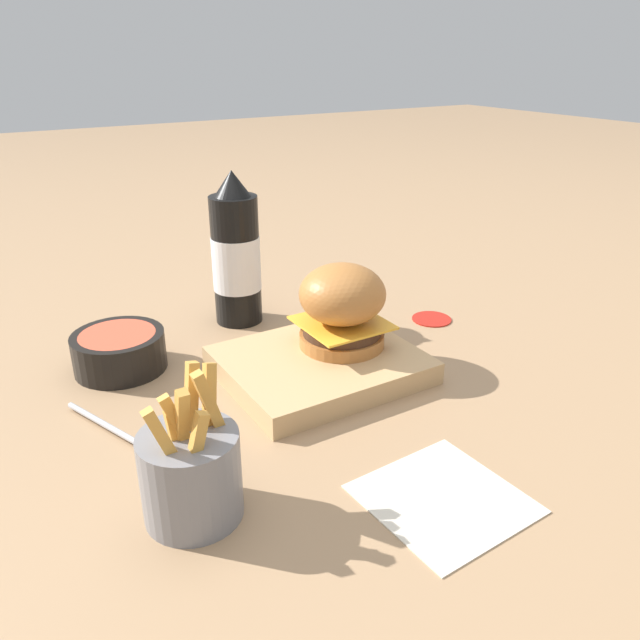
# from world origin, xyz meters

# --- Properties ---
(ground_plane) EXTENTS (6.00, 6.00, 0.00)m
(ground_plane) POSITION_xyz_m (0.00, 0.00, 0.00)
(ground_plane) COLOR #9E7A56
(serving_board) EXTENTS (0.25, 0.21, 0.03)m
(serving_board) POSITION_xyz_m (-0.04, 0.08, 0.01)
(serving_board) COLOR tan
(serving_board) RESTS_ON ground_plane
(burger) EXTENTS (0.11, 0.11, 0.11)m
(burger) POSITION_xyz_m (-0.00, 0.09, 0.09)
(burger) COLOR #AD6B33
(burger) RESTS_ON serving_board
(ketchup_bottle) EXTENTS (0.07, 0.07, 0.24)m
(ketchup_bottle) POSITION_xyz_m (-0.06, 0.30, 0.11)
(ketchup_bottle) COLOR black
(ketchup_bottle) RESTS_ON ground_plane
(fries_basket) EXTENTS (0.09, 0.09, 0.15)m
(fries_basket) POSITION_xyz_m (-0.28, -0.09, 0.05)
(fries_basket) COLOR slate
(fries_basket) RESTS_ON ground_plane
(side_bowl) EXTENTS (0.12, 0.12, 0.05)m
(side_bowl) POSITION_xyz_m (-0.26, 0.23, 0.03)
(side_bowl) COLOR black
(side_bowl) RESTS_ON ground_plane
(spoon) EXTENTS (0.08, 0.17, 0.01)m
(spoon) POSITION_xyz_m (-0.29, 0.04, 0.01)
(spoon) COLOR #B2B2B7
(spoon) RESTS_ON ground_plane
(ketchup_puddle) EXTENTS (0.06, 0.06, 0.00)m
(ketchup_puddle) POSITION_xyz_m (0.21, 0.14, 0.00)
(ketchup_puddle) COLOR #B21E14
(ketchup_puddle) RESTS_ON ground_plane
(parchment_square) EXTENTS (0.15, 0.15, 0.00)m
(parchment_square) POSITION_xyz_m (-0.07, -0.20, 0.00)
(parchment_square) COLOR beige
(parchment_square) RESTS_ON ground_plane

